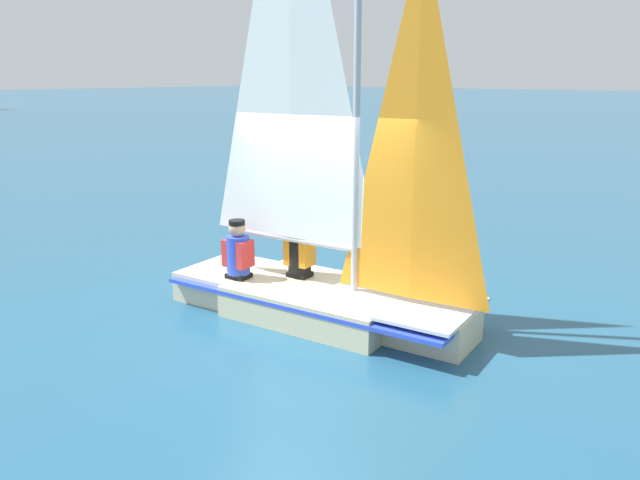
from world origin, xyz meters
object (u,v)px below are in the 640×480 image
at_px(sailor_helm, 300,259).
at_px(sailor_crew, 238,260).
at_px(sailboat_main, 320,245).
at_px(buoy_marker, 350,177).

xyz_separation_m(sailor_helm, sailor_crew, (0.54, -0.59, 0.00)).
relative_size(sailboat_main, sailor_helm, 5.31).
height_order(sailboat_main, sailor_helm, sailboat_main).
distance_m(sailor_helm, buoy_marker, 9.41).
relative_size(sailor_helm, buoy_marker, 0.87).
height_order(sailboat_main, buoy_marker, sailboat_main).
bearing_deg(sailor_crew, sailboat_main, 14.89).
bearing_deg(sailboat_main, buoy_marker, 117.85).
bearing_deg(buoy_marker, sailboat_main, 33.53).
distance_m(sailor_crew, buoy_marker, 9.59).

